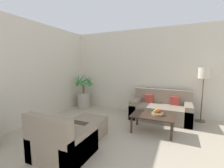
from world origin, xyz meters
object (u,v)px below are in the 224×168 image
Objects in this scene: floor_lamp at (204,77)px; apple_red at (159,111)px; apple_green at (155,111)px; ottoman at (90,126)px; orange_fruit at (157,110)px; armchair at (62,142)px; sofa_loveseat at (160,109)px; coffee_table at (153,117)px; potted_palm at (84,96)px; fruit_bowl at (157,114)px.

floor_lamp reaches higher than apple_red.
apple_green reaches higher than ottoman.
orange_fruit is 0.09× the size of armchair.
armchair reaches higher than orange_fruit.
orange_fruit is 1.60m from ottoman.
sofa_loveseat reaches higher than coffee_table.
potted_palm is at bearing 162.25° from orange_fruit.
apple_red is 0.09× the size of armchair.
sofa_loveseat is 0.88m from orange_fruit.
ottoman is (-0.01, 0.88, -0.06)m from armchair.
orange_fruit reaches higher than ottoman.
floor_lamp reaches higher than apple_green.
ottoman is (-1.37, -0.81, -0.29)m from apple_red.
apple_green is at bearing 52.61° from armchair.
floor_lamp is 5.59× the size of fruit_bowl.
sofa_loveseat is 2.52× the size of ottoman.
fruit_bowl is 0.07m from apple_red.
ottoman is at bearing -148.84° from fruit_bowl.
potted_palm reaches higher than ottoman.
fruit_bowl is 1.57m from ottoman.
potted_palm is 16.62× the size of apple_green.
ottoman is (-1.23, -0.75, -0.15)m from coffee_table.
sofa_loveseat is 6.14× the size of fruit_bowl.
floor_lamp reaches higher than ottoman.
orange_fruit is at bearing -17.75° from potted_palm.
armchair reaches higher than apple_red.
apple_red is (-0.97, -1.14, -0.74)m from floor_lamp.
potted_palm is 15.37× the size of orange_fruit.
potted_palm is 2.80m from coffee_table.
orange_fruit reaches higher than apple_green.
floor_lamp reaches higher than potted_palm.
orange_fruit is (-0.02, 0.07, 0.06)m from fruit_bowl.
fruit_bowl is at bearing 30.31° from coffee_table.
apple_green is 0.09× the size of armchair.
ottoman is (-1.31, -0.88, -0.29)m from orange_fruit.
apple_green is at bearing -157.53° from fruit_bowl.
floor_lamp is at bearing 47.71° from apple_green.
orange_fruit reaches higher than fruit_bowl.
armchair is (1.40, -2.61, -0.19)m from potted_palm.
potted_palm is 3.81m from floor_lamp.
apple_red is at bearing 51.08° from armchair.
ottoman is (-2.34, -1.95, -1.03)m from floor_lamp.
apple_red is (0.07, -0.92, 0.22)m from sofa_loveseat.
coffee_table is 3.58× the size of fruit_bowl.
potted_palm is at bearing -176.74° from floor_lamp.
sofa_loveseat is 0.93m from fruit_bowl.
sofa_loveseat is 1.72× the size of coffee_table.
apple_green is (2.66, -0.96, 0.04)m from potted_palm.
coffee_table is at bearing -20.76° from potted_palm.
fruit_bowl reaches higher than coffee_table.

